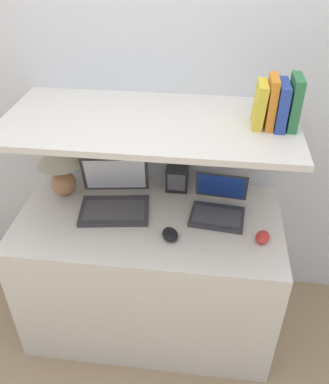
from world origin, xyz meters
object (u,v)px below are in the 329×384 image
router_box (177,178)px  book_yellow (260,105)px  computer_mouse (170,234)px  table_lamp (60,160)px  laptop_large (115,198)px  laptop_small (218,207)px  book_green (294,103)px  second_mouse (263,237)px  book_orange (271,102)px  book_blue (281,105)px

router_box → book_yellow: book_yellow is taller
computer_mouse → router_box: size_ratio=0.85×
table_lamp → router_box: (0.58, 0.11, -0.13)m
laptop_large → laptop_small: bearing=0.7°
book_green → book_yellow: size_ratio=1.16×
router_box → second_mouse: bearing=-40.2°
second_mouse → book_orange: 0.60m
laptop_small → book_yellow: bearing=-0.8°
computer_mouse → book_yellow: 0.69m
book_blue → table_lamp: bearing=175.7°
computer_mouse → book_orange: book_orange is taller
computer_mouse → book_yellow: size_ratio=0.63×
second_mouse → book_blue: bearing=87.4°
table_lamp → laptop_small: 0.82m
laptop_small → book_blue: size_ratio=1.49×
table_lamp → second_mouse: table_lamp is taller
table_lamp → book_blue: bearing=-4.3°
second_mouse → book_green: bearing=71.5°
laptop_small → computer_mouse: 0.30m
book_orange → laptop_large: bearing=-179.6°
laptop_large → second_mouse: size_ratio=3.63×
computer_mouse → laptop_large: bearing=146.4°
book_orange → table_lamp: bearing=175.5°
table_lamp → computer_mouse: table_lamp is taller
computer_mouse → second_mouse: (0.42, 0.03, 0.00)m
computer_mouse → router_box: bearing=91.1°
laptop_small → book_orange: book_orange is taller
computer_mouse → router_box: (-0.01, 0.39, 0.05)m
laptop_large → book_green: 0.95m
book_orange → book_blue: bearing=0.0°
laptop_small → second_mouse: 0.27m
laptop_small → second_mouse: (0.20, -0.17, -0.02)m
second_mouse → router_box: bearing=139.8°
laptop_large → laptop_small: 0.52m
router_box → laptop_large: bearing=-146.7°
table_lamp → second_mouse: bearing=-13.8°
laptop_small → book_green: bearing=-0.4°
router_box → book_yellow: (0.35, -0.19, 0.51)m
laptop_large → book_yellow: size_ratio=2.01×
table_lamp → computer_mouse: (0.59, -0.28, -0.18)m
book_green → table_lamp: bearing=175.9°
computer_mouse → book_orange: size_ratio=0.56×
table_lamp → laptop_small: bearing=-5.3°
book_blue → book_yellow: 0.09m
book_green → book_yellow: 0.14m
laptop_large → book_orange: 0.87m
table_lamp → router_box: 0.61m
table_lamp → book_green: size_ratio=1.43×
second_mouse → book_blue: (0.01, 0.17, 0.56)m
table_lamp → router_box: size_ratio=2.24×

